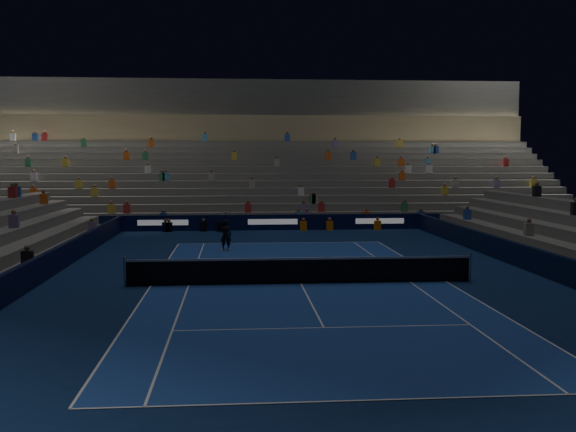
# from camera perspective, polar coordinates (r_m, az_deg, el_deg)

# --- Properties ---
(ground) EXTENTS (90.00, 90.00, 0.00)m
(ground) POSITION_cam_1_polar(r_m,az_deg,el_deg) (24.62, 1.11, -5.86)
(ground) COLOR #0B1E46
(ground) RESTS_ON ground
(court_surface) EXTENTS (10.97, 23.77, 0.01)m
(court_surface) POSITION_cam_1_polar(r_m,az_deg,el_deg) (24.62, 1.11, -5.85)
(court_surface) COLOR navy
(court_surface) RESTS_ON ground
(sponsor_barrier_far) EXTENTS (44.00, 0.25, 1.00)m
(sponsor_barrier_far) POSITION_cam_1_polar(r_m,az_deg,el_deg) (42.83, -1.33, -0.55)
(sponsor_barrier_far) COLOR black
(sponsor_barrier_far) RESTS_ON ground
(sponsor_barrier_east) EXTENTS (0.25, 37.00, 1.00)m
(sponsor_barrier_east) POSITION_cam_1_polar(r_m,az_deg,el_deg) (27.25, 21.92, -4.10)
(sponsor_barrier_east) COLOR black
(sponsor_barrier_east) RESTS_ON ground
(sponsor_barrier_west) EXTENTS (0.25, 37.00, 1.00)m
(sponsor_barrier_west) POSITION_cam_1_polar(r_m,az_deg,el_deg) (25.49, -21.22, -4.69)
(sponsor_barrier_west) COLOR black
(sponsor_barrier_west) RESTS_ON ground
(grandstand_main) EXTENTS (44.00, 15.20, 11.20)m
(grandstand_main) POSITION_cam_1_polar(r_m,az_deg,el_deg) (52.03, -1.92, 3.61)
(grandstand_main) COLOR #61615C
(grandstand_main) RESTS_ON ground
(tennis_net) EXTENTS (12.90, 0.10, 1.10)m
(tennis_net) POSITION_cam_1_polar(r_m,az_deg,el_deg) (24.53, 1.12, -4.70)
(tennis_net) COLOR #B2B2B7
(tennis_net) RESTS_ON ground
(tennis_player) EXTENTS (0.58, 0.39, 1.57)m
(tennis_player) POSITION_cam_1_polar(r_m,az_deg,el_deg) (33.43, -5.38, -1.64)
(tennis_player) COLOR black
(tennis_player) RESTS_ON ground
(broadcast_camera) EXTENTS (0.47, 0.88, 0.55)m
(broadcast_camera) POSITION_cam_1_polar(r_m,az_deg,el_deg) (42.28, -5.84, -0.93)
(broadcast_camera) COLOR black
(broadcast_camera) RESTS_ON ground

